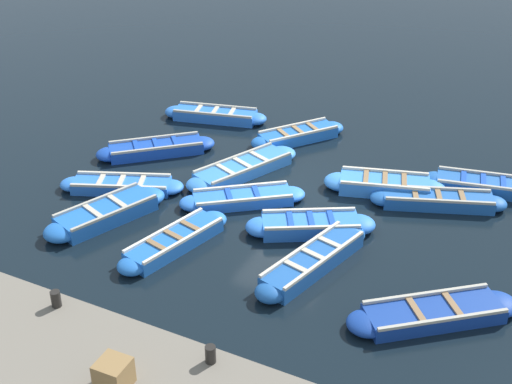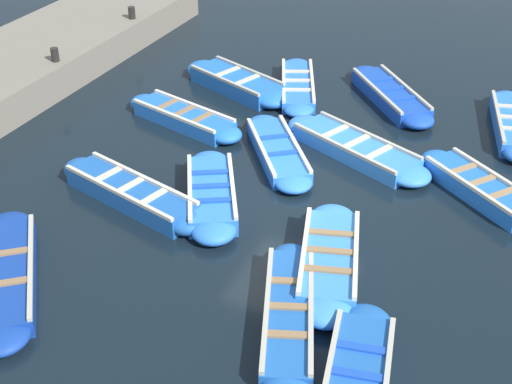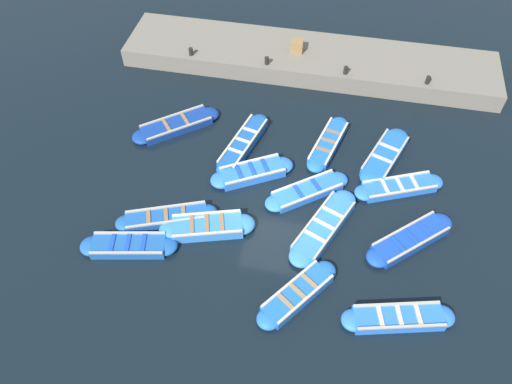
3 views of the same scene
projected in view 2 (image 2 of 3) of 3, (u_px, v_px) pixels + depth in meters
name	position (u px, v px, depth m)	size (l,w,h in m)	color
ground_plane	(298.00, 188.00, 14.71)	(120.00, 120.00, 0.00)	black
boat_stern_in	(289.00, 315.00, 11.25)	(1.96, 3.66, 0.40)	#1E59AD
boat_outer_right	(480.00, 188.00, 14.36)	(3.11, 2.57, 0.41)	blue
boat_drifting	(184.00, 118.00, 17.00)	(3.49, 1.55, 0.41)	blue
boat_centre	(355.00, 149.00, 15.75)	(3.93, 2.34, 0.40)	#3884E0
boat_far_corner	(278.00, 151.00, 15.70)	(2.72, 3.23, 0.36)	blue
boat_outer_left	(211.00, 194.00, 14.16)	(2.38, 3.31, 0.43)	blue
boat_mid_row	(298.00, 86.00, 18.59)	(2.07, 3.52, 0.36)	blue
boat_bow_out	(237.00, 83.00, 18.62)	(3.63, 2.09, 0.46)	blue
boat_inner_gap	(390.00, 95.00, 18.06)	(3.06, 3.27, 0.41)	#1947B7
boat_tucked	(356.00, 383.00, 10.06)	(1.47, 3.46, 0.40)	#1E59AD
boat_near_quay	(131.00, 194.00, 14.15)	(3.88, 1.64, 0.46)	#1E59AD
boat_end_of_row	(5.00, 276.00, 12.07)	(3.13, 3.56, 0.39)	navy
boat_alongside	(329.00, 260.00, 12.36)	(1.83, 3.50, 0.46)	#3884E0
bollard_north	(132.00, 13.00, 20.82)	(0.20, 0.20, 0.35)	black
bollard_mid_north	(55.00, 55.00, 18.11)	(0.20, 0.20, 0.35)	black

